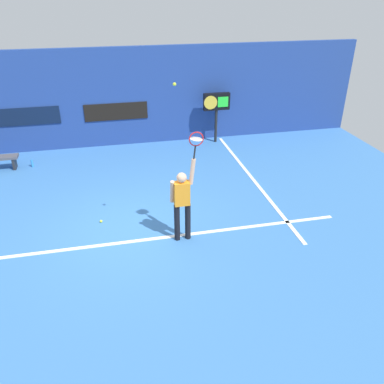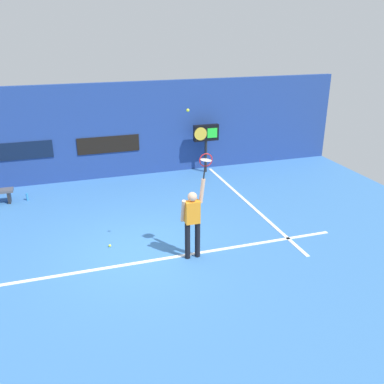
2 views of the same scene
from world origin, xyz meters
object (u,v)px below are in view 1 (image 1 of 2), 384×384
Objects in this scene: tennis_player at (182,201)px; tennis_racket at (196,141)px; scoreboard_clock at (216,104)px; spare_ball at (101,221)px; water_bottle at (32,163)px; tennis_ball at (174,84)px.

tennis_racket is (0.31, -0.00, 1.38)m from tennis_player.
tennis_racket is 0.34× the size of scoreboard_clock.
spare_ball is at bearing -131.68° from scoreboard_clock.
tennis_racket is at bearing -27.32° from spare_ball.
tennis_racket reaches higher than water_bottle.
scoreboard_clock reaches higher than spare_ball.
spare_ball is (-1.84, 1.11, -0.98)m from tennis_player.
water_bottle is (-3.96, 4.97, -0.89)m from tennis_player.
tennis_player is 29.28× the size of tennis_ball.
scoreboard_clock is 7.58× the size of water_bottle.
water_bottle is (-4.27, 4.97, -2.27)m from tennis_racket.
tennis_player is 1.42m from tennis_racket.
tennis_racket is 1.26m from tennis_ball.
tennis_ball reaches higher than spare_ball.
scoreboard_clock reaches higher than water_bottle.
tennis_ball is at bearing -146.65° from tennis_player.
tennis_racket is 3.38m from spare_ball.
water_bottle is at bearing 130.67° from tennis_racket.
scoreboard_clock is at bearing 67.73° from tennis_player.
tennis_racket is at bearing 10.47° from tennis_ball.
tennis_player is 6.38m from scoreboard_clock.
tennis_player is 8.30× the size of water_bottle.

